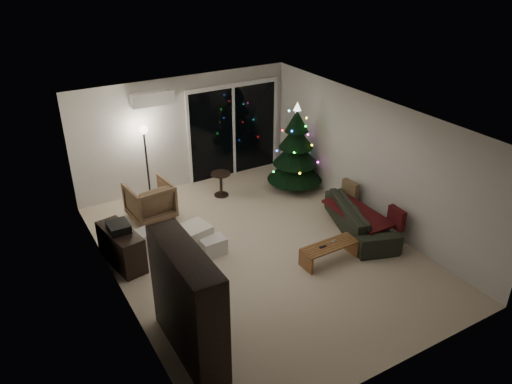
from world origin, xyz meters
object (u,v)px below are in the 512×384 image
armchair (150,201)px  media_cabinet (121,247)px  christmas_tree (296,147)px  sofa (361,217)px  bookshelf (173,308)px  coffee_table (329,253)px

armchair → media_cabinet: bearing=47.7°
christmas_tree → sofa: bearing=-88.5°
bookshelf → coffee_table: 3.30m
media_cabinet → coffee_table: size_ratio=1.01×
bookshelf → sofa: bookshelf is taller
sofa → christmas_tree: (-0.06, 2.18, 0.71)m
bookshelf → sofa: (4.30, 1.24, -0.52)m
media_cabinet → armchair: size_ratio=1.26×
coffee_table → armchair: bearing=124.6°
bookshelf → media_cabinet: (0.00, 2.48, -0.48)m
bookshelf → christmas_tree: christmas_tree is taller
bookshelf → christmas_tree: 5.45m
bookshelf → armchair: bearing=77.0°
christmas_tree → bookshelf: bearing=-141.1°
media_cabinet → sofa: 4.47m
armchair → coffee_table: armchair is taller
media_cabinet → sofa: size_ratio=0.54×
bookshelf → armchair: (0.97, 3.76, -0.43)m
bookshelf → christmas_tree: size_ratio=0.81×
media_cabinet → armchair: armchair is taller
sofa → christmas_tree: 2.29m
bookshelf → coffee_table: (3.15, 0.73, -0.65)m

